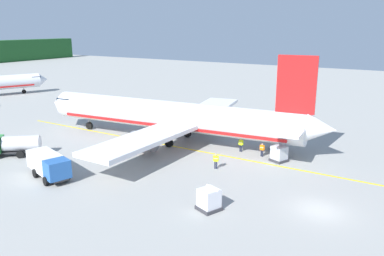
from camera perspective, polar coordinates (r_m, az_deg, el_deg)
name	(u,v)px	position (r m, az deg, el deg)	size (l,w,h in m)	color
airliner_foreground	(172,117)	(51.78, -2.90, 1.69)	(34.53, 41.74, 11.90)	white
service_truck_fuel	(12,144)	(50.98, -24.78, -2.19)	(5.46, 5.92, 2.40)	#338C3F
service_truck_catering	(48,164)	(42.29, -20.24, -4.98)	(3.93, 6.61, 2.41)	#2659A5
cargo_container_near	(278,141)	(50.17, 12.42, -1.93)	(1.93, 1.93, 2.04)	#333338
cargo_container_mid	(209,199)	(33.17, 2.52, -10.37)	(2.22, 2.22, 1.99)	#333338
cargo_container_far	(279,154)	(45.63, 12.58, -3.68)	(2.15, 2.15, 1.92)	#333338
crew_marshaller	(241,144)	(48.24, 7.15, -2.30)	(0.24, 0.63, 1.71)	#191E33
crew_loader_left	(262,149)	(46.86, 10.20, -3.01)	(0.28, 0.63, 1.62)	#191E33
crew_loader_right	(270,133)	(53.71, 11.37, -0.68)	(0.57, 0.40, 1.78)	#191E33
crew_supervisor	(216,160)	(42.28, 3.50, -4.67)	(0.35, 0.61, 1.70)	#191E33
apron_guide_line	(193,150)	(48.80, 0.18, -3.22)	(0.30, 60.00, 0.01)	yellow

